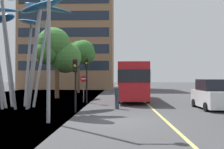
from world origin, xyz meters
TOP-DOWN VIEW (x-y plane):
  - ground at (-0.66, 0.00)m, footprint 120.00×240.00m
  - red_bus at (1.44, 11.84)m, footprint 3.03×10.51m
  - leaf_sculpture at (-7.07, 5.42)m, footprint 8.40×9.52m
  - traffic_light_kerb_near at (-2.67, 3.08)m, footprint 0.28×0.42m
  - traffic_light_kerb_far at (-2.72, 8.89)m, footprint 0.28×0.42m
  - car_parked_mid at (6.68, 5.10)m, footprint 2.02×4.21m
  - street_lamp at (-2.98, -0.51)m, footprint 1.78×0.44m
  - tree_pavement_near at (-6.72, 14.65)m, footprint 4.83×4.10m
  - tree_pavement_far at (-5.27, 24.11)m, footprint 3.80×3.36m
  - pedestrian at (-0.04, 5.01)m, footprint 0.34×0.34m
  - no_entry_sign at (-3.12, 9.87)m, footprint 0.60×0.12m
  - backdrop_building at (-10.35, 40.44)m, footprint 18.30×13.81m

SIDE VIEW (x-z plane):
  - ground at x=-0.66m, z-range -0.10..0.00m
  - pedestrian at x=-0.04m, z-range 0.00..1.68m
  - car_parked_mid at x=6.68m, z-range -0.07..2.03m
  - no_entry_sign at x=-3.12m, z-range 0.41..2.83m
  - red_bus at x=1.44m, z-range 0.17..3.90m
  - traffic_light_kerb_near at x=-2.67m, z-range 0.76..4.12m
  - traffic_light_kerb_far at x=-2.72m, z-range 0.86..4.73m
  - tree_pavement_near at x=-6.72m, z-range 1.32..9.10m
  - street_lamp at x=-2.98m, z-range 1.11..9.79m
  - tree_pavement_far at x=-5.27m, z-range 2.14..10.00m
  - leaf_sculpture at x=-7.07m, z-range 2.25..11.55m
  - backdrop_building at x=-10.35m, z-range 0.00..25.12m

